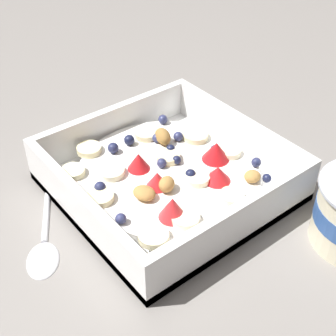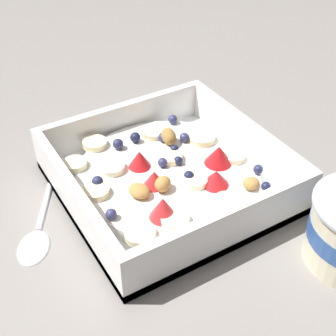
% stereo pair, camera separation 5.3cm
% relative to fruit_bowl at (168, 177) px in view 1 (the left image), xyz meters
% --- Properties ---
extents(ground_plane, '(2.40, 2.40, 0.00)m').
position_rel_fruit_bowl_xyz_m(ground_plane, '(0.01, -0.02, -0.02)').
color(ground_plane, gray).
extents(fruit_bowl, '(0.23, 0.23, 0.06)m').
position_rel_fruit_bowl_xyz_m(fruit_bowl, '(0.00, 0.00, 0.00)').
color(fruit_bowl, white).
rests_on(fruit_bowl, ground).
extents(spoon, '(0.10, 0.16, 0.01)m').
position_rel_fruit_bowl_xyz_m(spoon, '(0.15, -0.02, -0.01)').
color(spoon, silver).
rests_on(spoon, ground).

